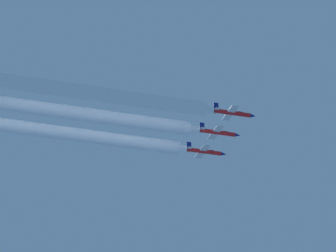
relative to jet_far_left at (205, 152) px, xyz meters
The scene contains 6 objects.
jet_far_left is the anchor object (origin of this frame).
jet_inner_left 11.46m from the jet_far_left, ahead, with size 8.29×12.07×2.90m.
jet_center 24.16m from the jet_far_left, ahead, with size 8.29×12.07×2.90m.
smoke_trail_far_left 34.20m from the jet_far_left, 90.00° to the right, with size 3.75×57.38×3.75m.
smoke_trail_inner_left 43.55m from the jet_far_left, 74.75° to the right, with size 3.75×73.16×3.75m.
smoke_trail_center 42.76m from the jet_far_left, 55.61° to the right, with size 3.75×59.02×3.75m.
Camera 1 is at (259.87, -90.78, 2.41)m, focal length 122.49 mm.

